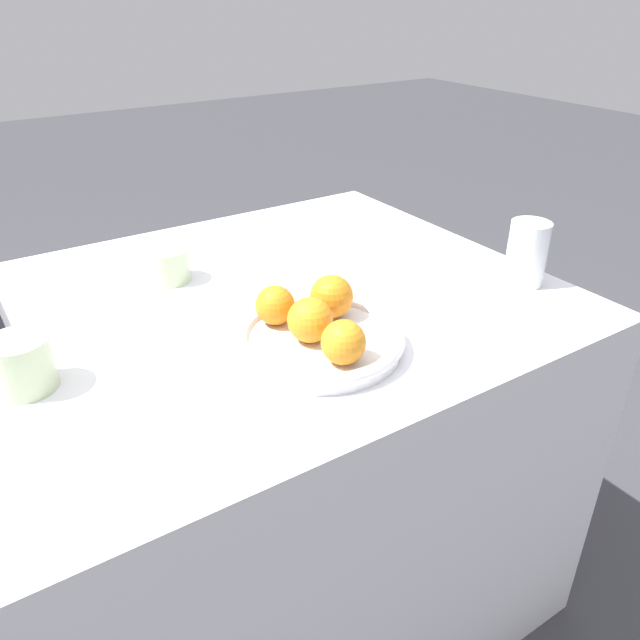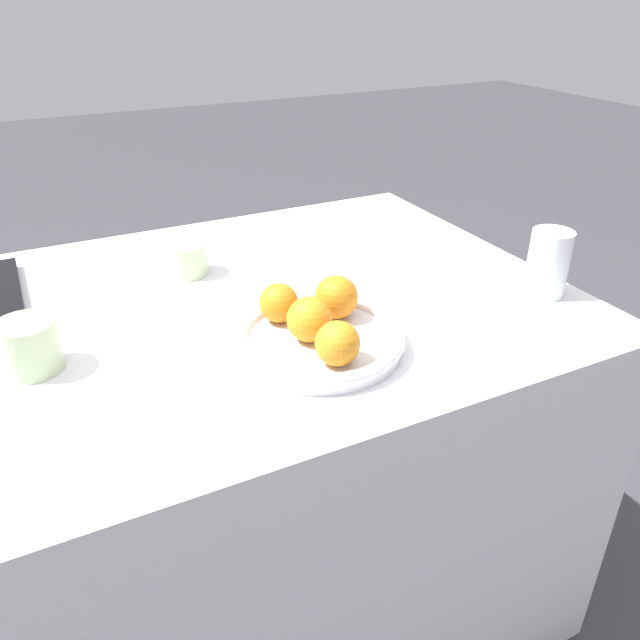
{
  "view_description": "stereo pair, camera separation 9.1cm",
  "coord_description": "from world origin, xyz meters",
  "views": [
    {
      "loc": [
        -0.29,
        -0.87,
        1.22
      ],
      "look_at": [
        0.14,
        -0.2,
        0.78
      ],
      "focal_mm": 35.0,
      "sensor_mm": 36.0,
      "label": 1
    },
    {
      "loc": [
        -0.21,
        -0.92,
        1.22
      ],
      "look_at": [
        0.14,
        -0.2,
        0.78
      ],
      "focal_mm": 35.0,
      "sensor_mm": 36.0,
      "label": 2
    }
  ],
  "objects": [
    {
      "name": "orange_0",
      "position": [
        0.13,
        -0.2,
        0.78
      ],
      "size": [
        0.07,
        0.07,
        0.07
      ],
      "color": "orange",
      "rests_on": "fruit_platter"
    },
    {
      "name": "fruit_platter",
      "position": [
        0.14,
        -0.2,
        0.75
      ],
      "size": [
        0.25,
        0.25,
        0.03
      ],
      "color": "silver",
      "rests_on": "table"
    },
    {
      "name": "orange_1",
      "position": [
        0.2,
        -0.16,
        0.78
      ],
      "size": [
        0.07,
        0.07,
        0.07
      ],
      "color": "orange",
      "rests_on": "fruit_platter"
    },
    {
      "name": "orange_2",
      "position": [
        0.13,
        -0.28,
        0.78
      ],
      "size": [
        0.06,
        0.06,
        0.06
      ],
      "color": "orange",
      "rests_on": "fruit_platter"
    },
    {
      "name": "water_glass",
      "position": [
        0.58,
        -0.21,
        0.79
      ],
      "size": [
        0.07,
        0.07,
        0.12
      ],
      "color": "silver",
      "rests_on": "table"
    },
    {
      "name": "cup_0",
      "position": [
        -0.24,
        -0.07,
        0.77
      ],
      "size": [
        0.08,
        0.08,
        0.08
      ],
      "color": "#B7CC9E",
      "rests_on": "table"
    },
    {
      "name": "table",
      "position": [
        0.0,
        0.0,
        0.36
      ],
      "size": [
        1.31,
        0.83,
        0.73
      ],
      "color": "white",
      "rests_on": "ground_plane"
    },
    {
      "name": "ground_plane",
      "position": [
        0.0,
        0.0,
        0.0
      ],
      "size": [
        12.0,
        12.0,
        0.0
      ],
      "primitive_type": "plane",
      "color": "#38383D"
    },
    {
      "name": "orange_3",
      "position": [
        0.11,
        -0.13,
        0.78
      ],
      "size": [
        0.06,
        0.06,
        0.06
      ],
      "color": "orange",
      "rests_on": "fruit_platter"
    },
    {
      "name": "napkin",
      "position": [
        0.42,
        0.31,
        0.73
      ],
      "size": [
        0.11,
        0.12,
        0.01
      ],
      "color": "white",
      "rests_on": "table"
    },
    {
      "name": "cup_1",
      "position": [
        0.04,
        0.15,
        0.76
      ],
      "size": [
        0.08,
        0.08,
        0.06
      ],
      "color": "#B7CC9E",
      "rests_on": "table"
    }
  ]
}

